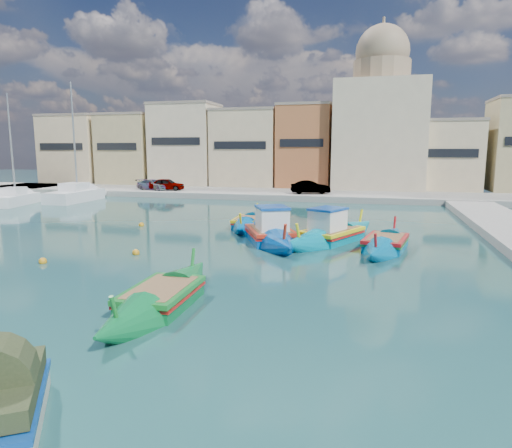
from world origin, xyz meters
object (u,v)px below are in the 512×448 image
at_px(luzzu_blue_cabin, 270,235).
at_px(yacht_north, 87,195).
at_px(luzzu_turquoise_cabin, 332,235).
at_px(luzzu_green, 249,224).
at_px(luzzu_blue_south, 162,299).
at_px(luzzu_cyan_mid, 386,245).
at_px(yacht_midnorth, 23,199).
at_px(church_block, 380,120).

bearing_deg(luzzu_blue_cabin, yacht_north, 144.50).
height_order(luzzu_turquoise_cabin, luzzu_blue_cabin, luzzu_blue_cabin).
relative_size(luzzu_blue_cabin, luzzu_green, 1.24).
xyz_separation_m(luzzu_blue_south, yacht_north, (-21.83, 27.51, 0.24)).
distance_m(luzzu_blue_cabin, luzzu_cyan_mid, 6.19).
relative_size(luzzu_blue_cabin, yacht_north, 0.73).
relative_size(luzzu_green, yacht_midnorth, 0.66).
bearing_deg(church_block, luzzu_turquoise_cabin, -94.66).
distance_m(luzzu_green, yacht_midnorth, 25.78).
distance_m(luzzu_turquoise_cabin, yacht_midnorth, 32.27).
xyz_separation_m(church_block, yacht_midnorth, (-32.79, -19.49, -7.98)).
height_order(church_block, yacht_north, church_block).
bearing_deg(luzzu_green, luzzu_blue_cabin, -61.33).
xyz_separation_m(luzzu_cyan_mid, yacht_midnorth, (-33.18, 12.42, 0.18)).
height_order(luzzu_cyan_mid, yacht_midnorth, yacht_midnorth).
distance_m(luzzu_blue_cabin, luzzu_green, 5.01).
height_order(church_block, luzzu_blue_cabin, church_block).
xyz_separation_m(church_block, luzzu_green, (-8.20, -27.24, -8.17)).
bearing_deg(yacht_north, luzzu_turquoise_cabin, -30.32).
height_order(church_block, yacht_midnorth, church_block).
height_order(luzzu_turquoise_cabin, luzzu_green, luzzu_turquoise_cabin).
bearing_deg(yacht_midnorth, luzzu_cyan_mid, -20.52).
relative_size(luzzu_blue_cabin, luzzu_cyan_mid, 1.11).
bearing_deg(luzzu_cyan_mid, luzzu_turquoise_cabin, 155.73).
relative_size(luzzu_green, luzzu_blue_south, 0.89).
distance_m(church_block, luzzu_blue_south, 44.05).
height_order(luzzu_blue_cabin, luzzu_green, luzzu_blue_cabin).
xyz_separation_m(luzzu_turquoise_cabin, luzzu_cyan_mid, (2.88, -1.30, -0.12)).
bearing_deg(yacht_north, luzzu_blue_south, -51.57).
bearing_deg(luzzu_green, luzzu_turquoise_cabin, -30.57).
bearing_deg(luzzu_blue_cabin, church_block, 79.61).
relative_size(church_block, yacht_north, 1.54).
distance_m(yacht_north, yacht_midnorth, 5.84).
distance_m(luzzu_cyan_mid, luzzu_blue_south, 13.09).
bearing_deg(luzzu_blue_south, luzzu_cyan_mid, 55.80).
xyz_separation_m(luzzu_cyan_mid, luzzu_green, (-8.59, 4.67, -0.01)).
relative_size(luzzu_turquoise_cabin, luzzu_blue_cabin, 1.04).
height_order(church_block, luzzu_blue_south, church_block).
height_order(luzzu_turquoise_cabin, yacht_midnorth, yacht_midnorth).
xyz_separation_m(yacht_north, yacht_midnorth, (-3.99, -4.27, -0.06)).
height_order(luzzu_green, luzzu_blue_south, luzzu_blue_south).
xyz_separation_m(luzzu_turquoise_cabin, luzzu_green, (-5.71, 3.37, -0.12)).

